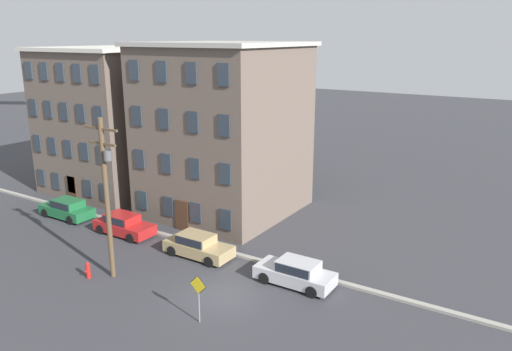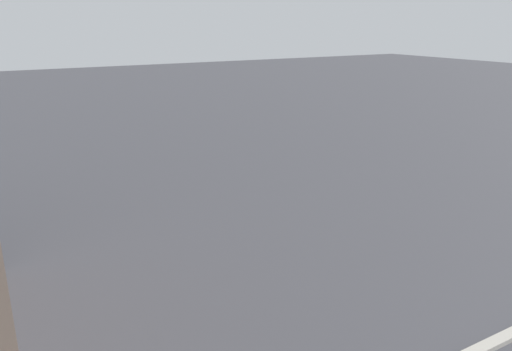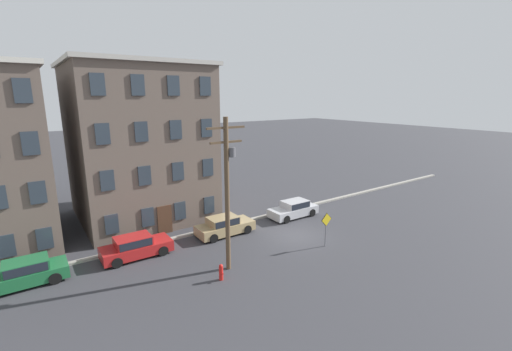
{
  "view_description": "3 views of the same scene",
  "coord_description": "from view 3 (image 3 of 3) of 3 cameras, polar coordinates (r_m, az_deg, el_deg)",
  "views": [
    {
      "loc": [
        14.02,
        -19.13,
        13.27
      ],
      "look_at": [
        -1.19,
        5.07,
        5.23
      ],
      "focal_mm": 35.0,
      "sensor_mm": 36.0,
      "label": 1
    },
    {
      "loc": [
        -2.99,
        -2.57,
        8.91
      ],
      "look_at": [
        1.01,
        4.28,
        6.43
      ],
      "focal_mm": 35.0,
      "sensor_mm": 36.0,
      "label": 2
    },
    {
      "loc": [
        -16.17,
        -18.1,
        10.26
      ],
      "look_at": [
        -0.54,
        4.35,
        3.87
      ],
      "focal_mm": 24.0,
      "sensor_mm": 36.0,
      "label": 3
    }
  ],
  "objects": [
    {
      "name": "utility_pole",
      "position": [
        19.78,
        -4.76,
        -1.92
      ],
      "size": [
        2.4,
        0.44,
        9.14
      ],
      "color": "brown",
      "rests_on": "ground_plane"
    },
    {
      "name": "car_green",
      "position": [
        23.45,
        -34.19,
        -13.21
      ],
      "size": [
        4.4,
        1.92,
        1.43
      ],
      "color": "#1E6638",
      "rests_on": "ground_plane"
    },
    {
      "name": "car_red",
      "position": [
        23.98,
        -19.46,
        -11.02
      ],
      "size": [
        4.4,
        1.92,
        1.43
      ],
      "color": "#B21E1E",
      "rests_on": "ground_plane"
    },
    {
      "name": "car_tan",
      "position": [
        26.17,
        -5.31,
        -8.23
      ],
      "size": [
        4.4,
        1.92,
        1.43
      ],
      "color": "tan",
      "rests_on": "ground_plane"
    },
    {
      "name": "apartment_midblock",
      "position": [
        30.69,
        -18.96,
        5.27
      ],
      "size": [
        10.55,
        10.92,
        12.84
      ],
      "color": "#66564C",
      "rests_on": "ground_plane"
    },
    {
      "name": "car_silver",
      "position": [
        29.91,
        6.31,
        -5.48
      ],
      "size": [
        4.4,
        1.92,
        1.43
      ],
      "color": "#B7B7BC",
      "rests_on": "ground_plane"
    },
    {
      "name": "ground_plane",
      "position": [
        26.35,
        6.48,
        -9.86
      ],
      "size": [
        200.0,
        200.0,
        0.0
      ],
      "primitive_type": "plane",
      "color": "#38383D"
    },
    {
      "name": "fire_hydrant",
      "position": [
        20.31,
        -5.84,
        -15.71
      ],
      "size": [
        0.24,
        0.34,
        0.96
      ],
      "color": "red",
      "rests_on": "ground_plane"
    },
    {
      "name": "caution_sign",
      "position": [
        24.27,
        11.62,
        -7.95
      ],
      "size": [
        0.97,
        0.08,
        2.46
      ],
      "color": "slate",
      "rests_on": "ground_plane"
    },
    {
      "name": "kerb_strip",
      "position": [
        29.59,
        0.7,
        -6.98
      ],
      "size": [
        56.0,
        0.36,
        0.16
      ],
      "primitive_type": "cube",
      "color": "#9E998E",
      "rests_on": "ground_plane"
    }
  ]
}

